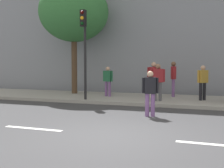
{
  "coord_description": "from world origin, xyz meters",
  "views": [
    {
      "loc": [
        2.19,
        -6.5,
        1.78
      ],
      "look_at": [
        -0.77,
        2.0,
        1.15
      ],
      "focal_mm": 44.67,
      "sensor_mm": 36.0,
      "label": 1
    }
  ],
  "objects_px": {
    "street_tree": "(74,12)",
    "pedestrian_near_pole": "(203,80)",
    "pedestrian_in_light_jacket": "(173,76)",
    "pedestrian_with_bag": "(154,76)",
    "pedestrian_in_red_top": "(150,90)",
    "pedestrian_tallest": "(108,79)",
    "pedestrian_with_backpack": "(158,79)",
    "traffic_light": "(84,40)"
  },
  "relations": [
    {
      "from": "traffic_light",
      "to": "pedestrian_tallest",
      "type": "relative_size",
      "value": 2.69
    },
    {
      "from": "pedestrian_near_pole",
      "to": "pedestrian_in_light_jacket",
      "type": "distance_m",
      "value": 1.75
    },
    {
      "from": "pedestrian_in_red_top",
      "to": "pedestrian_near_pole",
      "type": "relative_size",
      "value": 0.98
    },
    {
      "from": "pedestrian_in_light_jacket",
      "to": "pedestrian_with_bag",
      "type": "height_order",
      "value": "pedestrian_in_light_jacket"
    },
    {
      "from": "street_tree",
      "to": "pedestrian_in_light_jacket",
      "type": "xyz_separation_m",
      "value": [
        5.53,
        0.09,
        -3.5
      ]
    },
    {
      "from": "traffic_light",
      "to": "pedestrian_near_pole",
      "type": "height_order",
      "value": "traffic_light"
    },
    {
      "from": "pedestrian_in_light_jacket",
      "to": "pedestrian_tallest",
      "type": "xyz_separation_m",
      "value": [
        -3.2,
        -0.92,
        -0.16
      ]
    },
    {
      "from": "traffic_light",
      "to": "pedestrian_with_backpack",
      "type": "bearing_deg",
      "value": 11.61
    },
    {
      "from": "pedestrian_tallest",
      "to": "pedestrian_with_backpack",
      "type": "bearing_deg",
      "value": -20.07
    },
    {
      "from": "street_tree",
      "to": "pedestrian_tallest",
      "type": "distance_m",
      "value": 4.42
    },
    {
      "from": "street_tree",
      "to": "pedestrian_in_light_jacket",
      "type": "bearing_deg",
      "value": 0.97
    },
    {
      "from": "pedestrian_near_pole",
      "to": "pedestrian_tallest",
      "type": "bearing_deg",
      "value": 179.12
    },
    {
      "from": "traffic_light",
      "to": "pedestrian_with_bag",
      "type": "bearing_deg",
      "value": 35.05
    },
    {
      "from": "street_tree",
      "to": "pedestrian_in_light_jacket",
      "type": "distance_m",
      "value": 6.55
    },
    {
      "from": "pedestrian_near_pole",
      "to": "pedestrian_in_light_jacket",
      "type": "height_order",
      "value": "pedestrian_in_light_jacket"
    },
    {
      "from": "pedestrian_with_bag",
      "to": "street_tree",
      "type": "bearing_deg",
      "value": 173.83
    },
    {
      "from": "street_tree",
      "to": "pedestrian_near_pole",
      "type": "relative_size",
      "value": 3.9
    },
    {
      "from": "pedestrian_tallest",
      "to": "pedestrian_with_bag",
      "type": "distance_m",
      "value": 2.34
    },
    {
      "from": "pedestrian_in_red_top",
      "to": "pedestrian_with_bag",
      "type": "height_order",
      "value": "pedestrian_with_bag"
    },
    {
      "from": "pedestrian_near_pole",
      "to": "pedestrian_in_light_jacket",
      "type": "relative_size",
      "value": 0.89
    },
    {
      "from": "pedestrian_with_backpack",
      "to": "pedestrian_near_pole",
      "type": "bearing_deg",
      "value": 26.22
    },
    {
      "from": "traffic_light",
      "to": "pedestrian_with_backpack",
      "type": "height_order",
      "value": "traffic_light"
    },
    {
      "from": "pedestrian_in_light_jacket",
      "to": "pedestrian_tallest",
      "type": "relative_size",
      "value": 1.17
    },
    {
      "from": "pedestrian_with_bag",
      "to": "pedestrian_with_backpack",
      "type": "bearing_deg",
      "value": -71.73
    },
    {
      "from": "pedestrian_near_pole",
      "to": "pedestrian_with_bag",
      "type": "xyz_separation_m",
      "value": [
        -2.33,
        0.4,
        0.12
      ]
    },
    {
      "from": "street_tree",
      "to": "pedestrian_in_red_top",
      "type": "distance_m",
      "value": 8.16
    },
    {
      "from": "pedestrian_in_red_top",
      "to": "pedestrian_in_light_jacket",
      "type": "xyz_separation_m",
      "value": [
        0.19,
        4.96,
        0.3
      ]
    },
    {
      "from": "pedestrian_near_pole",
      "to": "pedestrian_in_light_jacket",
      "type": "bearing_deg",
      "value": 145.48
    },
    {
      "from": "pedestrian_in_red_top",
      "to": "pedestrian_with_bag",
      "type": "relative_size",
      "value": 0.89
    },
    {
      "from": "traffic_light",
      "to": "pedestrian_in_light_jacket",
      "type": "xyz_separation_m",
      "value": [
        3.75,
        2.6,
        -1.73
      ]
    },
    {
      "from": "pedestrian_in_red_top",
      "to": "traffic_light",
      "type": "bearing_deg",
      "value": 146.53
    },
    {
      "from": "street_tree",
      "to": "pedestrian_tallest",
      "type": "bearing_deg",
      "value": -19.53
    },
    {
      "from": "pedestrian_with_backpack",
      "to": "pedestrian_tallest",
      "type": "distance_m",
      "value": 2.93
    },
    {
      "from": "street_tree",
      "to": "pedestrian_near_pole",
      "type": "distance_m",
      "value": 7.9
    },
    {
      "from": "pedestrian_in_red_top",
      "to": "pedestrian_in_light_jacket",
      "type": "height_order",
      "value": "pedestrian_in_light_jacket"
    },
    {
      "from": "street_tree",
      "to": "pedestrian_with_bag",
      "type": "relative_size",
      "value": 3.55
    },
    {
      "from": "pedestrian_in_red_top",
      "to": "pedestrian_with_backpack",
      "type": "distance_m",
      "value": 3.05
    },
    {
      "from": "pedestrian_in_red_top",
      "to": "pedestrian_with_backpack",
      "type": "bearing_deg",
      "value": 94.99
    },
    {
      "from": "pedestrian_in_light_jacket",
      "to": "pedestrian_with_backpack",
      "type": "bearing_deg",
      "value": -103.27
    },
    {
      "from": "traffic_light",
      "to": "pedestrian_in_light_jacket",
      "type": "relative_size",
      "value": 2.3
    },
    {
      "from": "pedestrian_tallest",
      "to": "pedestrian_with_bag",
      "type": "xyz_separation_m",
      "value": [
        2.31,
        0.32,
        0.17
      ]
    },
    {
      "from": "traffic_light",
      "to": "pedestrian_with_bag",
      "type": "xyz_separation_m",
      "value": [
        2.86,
        2.01,
        -1.72
      ]
    }
  ]
}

